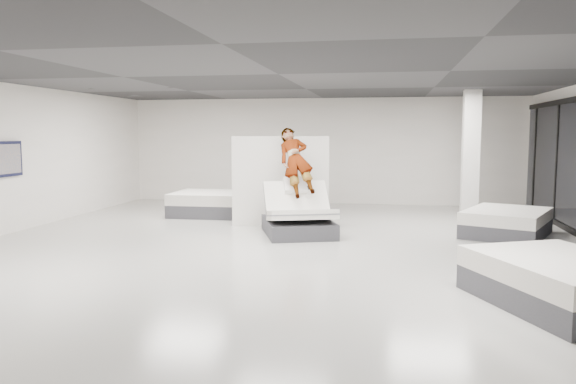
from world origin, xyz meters
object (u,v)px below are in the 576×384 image
Objects in this scene: flat_bed_right_far at (507,223)px; flat_bed_right_near at (563,282)px; flat_bed_left_far at (217,204)px; column at (471,155)px; person at (296,176)px; wall_poster at (7,159)px; divider_panel at (281,181)px; remote at (309,188)px; hero_bed at (298,218)px.

flat_bed_right_near is at bearing -93.51° from flat_bed_right_far.
flat_bed_left_far is 0.69× the size of column.
flat_bed_left_far is (-2.44, 2.10, -0.91)m from person.
divider_panel is at bearing 22.26° from wall_poster.
flat_bed_left_far is at bearing 134.42° from flat_bed_right_near.
flat_bed_right_near is (3.80, -4.34, -0.70)m from remote.
person is at bearing -175.19° from flat_bed_right_far.
divider_panel is at bearing -31.44° from flat_bed_left_far.
remote is at bearing 14.76° from hero_bed.
flat_bed_right_far is at bearing 9.04° from hero_bed.
column reaches higher than flat_bed_right_far.
flat_bed_right_far is at bearing -14.13° from flat_bed_left_far.
flat_bed_right_far is (4.93, -0.54, -0.76)m from divider_panel.
hero_bed is 0.93m from person.
column reaches higher than remote.
person is at bearing 109.28° from hero_bed.
hero_bed is at bearing -43.42° from flat_bed_left_far.
person is 0.77× the size of divider_panel.
divider_panel is 0.71× the size of column.
hero_bed reaches higher than flat_bed_right_far.
remote is (0.21, 0.06, 0.65)m from hero_bed.
hero_bed is 0.68m from remote.
column is 3.37× the size of wall_poster.
divider_panel is 0.95× the size of flat_bed_right_far.
flat_bed_left_far is 6.58m from column.
remote reaches higher than flat_bed_left_far.
flat_bed_right_near is 9.39m from flat_bed_left_far.
remote is (0.32, -0.26, -0.22)m from person.
divider_panel reaches higher than flat_bed_left_far.
remote is at bearing -171.27° from flat_bed_right_far.
divider_panel is 2.40× the size of wall_poster.
person is 0.47m from remote.
hero_bed is at bearing 175.48° from remote.
flat_bed_right_far is 10.61m from wall_poster.
flat_bed_left_far is (-2.77, 2.36, -0.70)m from remote.
divider_panel is at bearing 116.50° from hero_bed.
divider_panel is (-0.83, 1.18, 0.04)m from remote.
divider_panel reaches higher than flat_bed_right_near.
wall_poster is at bearing -158.07° from column.
hero_bed is 0.81× the size of flat_bed_right_near.
divider_panel is (-0.61, 1.23, 0.68)m from hero_bed.
column is at bearing 5.19° from flat_bed_left_far.
flat_bed_right_far is 4.98m from flat_bed_right_near.
flat_bed_right_near is (4.13, -4.60, -0.92)m from person.
column is (-0.15, 7.29, 1.30)m from flat_bed_right_near.
remote is 0.04× the size of column.
hero_bed is 5.05m from column.
hero_bed is at bearing 9.35° from wall_poster.
hero_bed reaches higher than flat_bed_right_near.
hero_bed is 6.27m from wall_poster.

